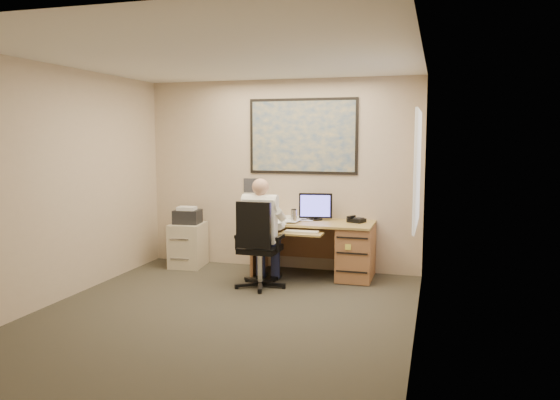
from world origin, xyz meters
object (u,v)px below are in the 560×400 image
(desk, at_px, (338,245))
(person, at_px, (261,233))
(office_chair, at_px, (259,263))
(filing_cabinet, at_px, (188,241))

(desk, height_order, person, person)
(desk, bearing_deg, office_chair, -136.97)
(filing_cabinet, height_order, office_chair, office_chair)
(desk, relative_size, person, 1.16)
(filing_cabinet, relative_size, person, 0.64)
(office_chair, bearing_deg, person, 91.29)
(office_chair, relative_size, person, 0.81)
(filing_cabinet, distance_m, person, 1.58)
(desk, distance_m, office_chair, 1.18)
(office_chair, xyz_separation_m, person, (-0.00, 0.08, 0.36))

